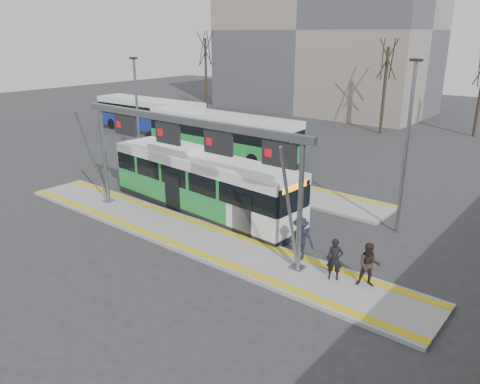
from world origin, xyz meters
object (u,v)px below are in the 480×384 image
object	(u,v)px
gantry	(186,142)
passenger_c	(300,238)
hero_bus	(202,183)
passenger_a	(335,259)
passenger_b	(369,265)

from	to	relation	value
gantry	passenger_c	size ratio (longest dim) A/B	7.32
hero_bus	passenger_c	world-z (taller)	hero_bus
passenger_c	gantry	bearing A→B (deg)	177.96
passenger_a	hero_bus	bearing A→B (deg)	138.27
gantry	hero_bus	world-z (taller)	gantry
gantry	passenger_a	size ratio (longest dim) A/B	8.22
hero_bus	passenger_a	size ratio (longest dim) A/B	7.38
passenger_a	passenger_b	size ratio (longest dim) A/B	0.96
gantry	passenger_b	distance (m)	9.14
gantry	passenger_b	size ratio (longest dim) A/B	7.91
gantry	hero_bus	bearing A→B (deg)	121.20
hero_bus	passenger_b	bearing A→B (deg)	-7.72
hero_bus	passenger_a	distance (m)	9.20
hero_bus	passenger_b	xyz separation A→B (m)	(10.05, -2.05, -0.48)
gantry	hero_bus	distance (m)	4.14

